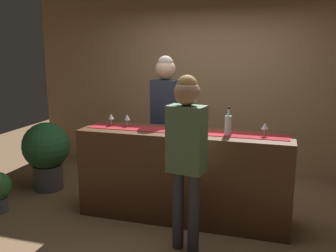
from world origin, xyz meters
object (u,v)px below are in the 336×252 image
wine_bottle_green (177,122)px  wine_glass_mid_counter (127,118)px  wine_glass_far_end (111,117)px  bartender (165,110)px  potted_plant_tall (46,151)px  wine_glass_near_customer (265,126)px  wine_bottle_clear (228,125)px  customer_sipping (186,146)px

wine_bottle_green → wine_glass_mid_counter: bearing=170.9°
wine_glass_mid_counter → wine_glass_far_end: 0.20m
bartender → potted_plant_tall: bartender is taller
wine_glass_far_end → potted_plant_tall: 1.27m
wine_glass_near_customer → bartender: bearing=155.5°
wine_glass_mid_counter → potted_plant_tall: size_ratio=0.15×
wine_bottle_clear → wine_glass_near_customer: bearing=10.3°
wine_bottle_green → wine_glass_far_end: size_ratio=2.10×
wine_glass_near_customer → potted_plant_tall: size_ratio=0.15×
wine_glass_far_end → customer_sipping: 1.31m
bartender → customer_sipping: bearing=124.0°
wine_bottle_clear → bartender: bearing=144.2°
wine_glass_near_customer → wine_glass_mid_counter: size_ratio=1.00×
potted_plant_tall → bartender: bearing=9.6°
bartender → wine_bottle_green: bearing=126.7°
wine_glass_near_customer → customer_sipping: 0.95m
bartender → customer_sipping: (0.59, -1.25, -0.11)m
wine_glass_mid_counter → wine_glass_near_customer: bearing=-1.7°
wine_bottle_clear → potted_plant_tall: (-2.49, 0.36, -0.59)m
wine_glass_far_end → bartender: bearing=46.1°
wine_bottle_clear → wine_bottle_green: (-0.55, 0.01, 0.00)m
wine_glass_mid_counter → wine_bottle_clear: bearing=-5.4°
wine_glass_near_customer → bartender: 1.37m
wine_glass_far_end → bartender: 0.73m
wine_glass_near_customer → bartender: size_ratio=0.08×
wine_glass_near_customer → bartender: bartender is taller
wine_bottle_green → wine_glass_mid_counter: 0.64m
wine_glass_far_end → bartender: (0.51, 0.53, 0.03)m
wine_bottle_clear → wine_glass_mid_counter: (-1.19, 0.11, -0.01)m
wine_glass_mid_counter → wine_glass_far_end: bearing=-178.7°
wine_glass_far_end → customer_sipping: customer_sipping is taller
bartender → wine_bottle_clear: bearing=153.1°
wine_glass_far_end → customer_sipping: (1.09, -0.72, -0.08)m
potted_plant_tall → wine_bottle_green: bearing=-10.3°
wine_bottle_clear → wine_glass_near_customer: (0.37, 0.07, -0.01)m
wine_bottle_green → bartender: (-0.33, 0.62, 0.02)m
customer_sipping → wine_glass_near_customer: bearing=55.3°
wine_glass_far_end → wine_glass_near_customer: bearing=-1.3°
wine_bottle_clear → bartender: (-0.88, 0.64, 0.02)m
wine_glass_mid_counter → customer_sipping: 1.15m
potted_plant_tall → wine_glass_mid_counter: bearing=-10.9°
wine_bottle_clear → wine_glass_far_end: wine_bottle_clear is taller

